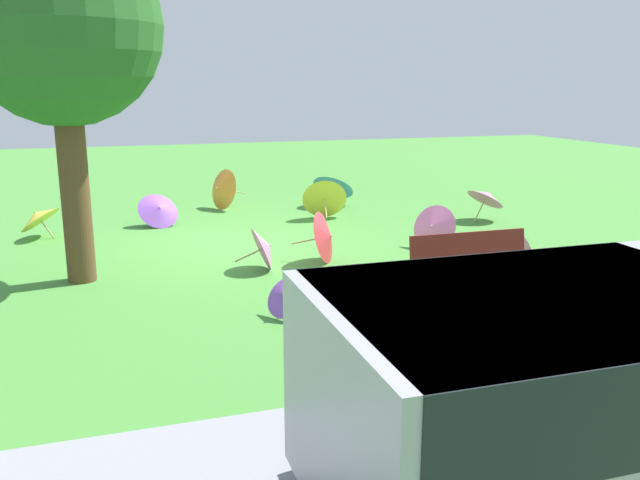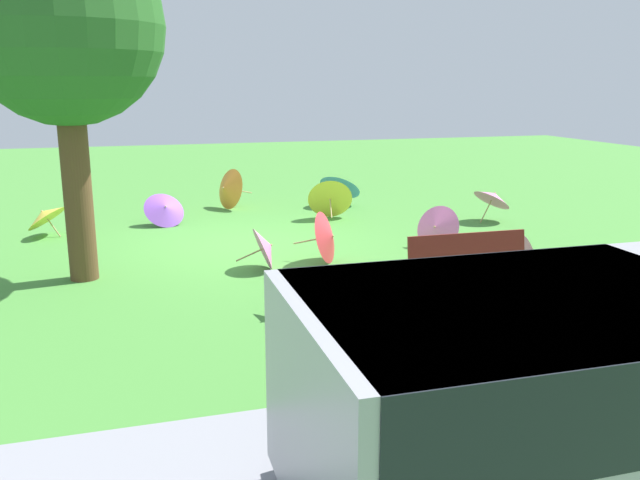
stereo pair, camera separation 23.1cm
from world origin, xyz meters
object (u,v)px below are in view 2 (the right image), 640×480
(parasol_yellow_0, at_px, (330,197))
(parasol_yellow_3, at_px, (45,215))
(parasol_pink_2, at_px, (530,252))
(parasol_pink_5, at_px, (436,228))
(parasol_pink_3, at_px, (267,247))
(park_bench, at_px, (462,264))
(parasol_red_0, at_px, (329,237))
(shade_tree, at_px, (64,29))
(parasol_pink_4, at_px, (493,197))
(parasol_purple_3, at_px, (283,295))
(parasol_blue_1, at_px, (341,184))
(van_dark, at_px, (627,379))
(parasol_purple_5, at_px, (165,208))
(parasol_orange_0, at_px, (227,188))

(parasol_yellow_0, xyz_separation_m, parasol_yellow_3, (5.48, 0.17, -0.05))
(parasol_pink_2, height_order, parasol_pink_5, parasol_pink_5)
(parasol_pink_3, height_order, parasol_pink_5, parasol_pink_5)
(park_bench, xyz_separation_m, parasol_pink_5, (-0.85, -2.45, -0.08))
(parasol_red_0, height_order, parasol_pink_2, parasol_red_0)
(shade_tree, relative_size, parasol_pink_4, 5.16)
(parasol_yellow_3, bearing_deg, parasol_pink_5, 155.39)
(parasol_pink_2, height_order, parasol_pink_4, parasol_pink_4)
(parasol_purple_3, xyz_separation_m, parasol_pink_5, (-3.23, -2.51, 0.09))
(parasol_pink_3, xyz_separation_m, parasol_yellow_3, (3.41, -3.28, 0.06))
(parasol_yellow_0, xyz_separation_m, parasol_blue_1, (-0.66, -1.26, 0.05))
(parasol_pink_2, bearing_deg, parasol_red_0, -25.10)
(van_dark, bearing_deg, park_bench, -104.94)
(van_dark, distance_m, parasol_yellow_3, 10.53)
(parasol_yellow_3, bearing_deg, parasol_pink_2, 148.03)
(parasol_pink_5, bearing_deg, parasol_purple_5, -37.89)
(parasol_purple_5, bearing_deg, parasol_yellow_0, 176.69)
(shade_tree, relative_size, parasol_orange_0, 4.82)
(parasol_pink_2, bearing_deg, park_bench, 28.88)
(parasol_red_0, xyz_separation_m, parasol_orange_0, (0.82, -4.95, 0.05))
(park_bench, distance_m, parasol_yellow_3, 7.70)
(park_bench, bearing_deg, parasol_yellow_3, -44.16)
(parasol_red_0, xyz_separation_m, parasol_purple_5, (2.26, -3.55, -0.07))
(parasol_blue_1, bearing_deg, parasol_purple_5, 15.07)
(parasol_red_0, xyz_separation_m, parasol_pink_5, (-1.96, -0.26, -0.03))
(parasol_blue_1, bearing_deg, van_dark, 81.06)
(parasol_red_0, xyz_separation_m, parasol_pink_3, (1.00, 0.10, -0.07))
(park_bench, relative_size, parasol_yellow_3, 1.59)
(parasol_red_0, relative_size, parasol_yellow_3, 0.86)
(parasol_pink_3, distance_m, parasol_pink_4, 5.56)
(parasol_yellow_0, bearing_deg, parasol_pink_4, 157.25)
(parasol_purple_5, distance_m, parasol_pink_5, 5.35)
(shade_tree, relative_size, parasol_blue_1, 3.79)
(van_dark, height_order, park_bench, van_dark)
(van_dark, distance_m, shade_tree, 7.87)
(parasol_yellow_0, bearing_deg, shade_tree, 34.36)
(van_dark, height_order, parasol_blue_1, van_dark)
(parasol_pink_2, bearing_deg, parasol_pink_3, -17.57)
(parasol_orange_0, bearing_deg, parasol_blue_1, 172.61)
(parasol_purple_3, bearing_deg, parasol_red_0, -119.50)
(parasol_purple_3, height_order, parasol_pink_4, parasol_pink_4)
(parasol_orange_0, height_order, parasol_pink_3, parasol_orange_0)
(parasol_yellow_0, relative_size, parasol_pink_5, 1.18)
(van_dark, distance_m, parasol_pink_4, 9.41)
(parasol_yellow_0, xyz_separation_m, parasol_red_0, (1.06, 3.35, -0.04))
(parasol_yellow_0, height_order, parasol_purple_3, parasol_yellow_0)
(van_dark, relative_size, parasol_orange_0, 4.64)
(parasol_orange_0, bearing_deg, parasol_yellow_3, 26.23)
(parasol_yellow_0, distance_m, parasol_pink_2, 4.94)
(parasol_purple_5, bearing_deg, parasol_pink_5, 142.11)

